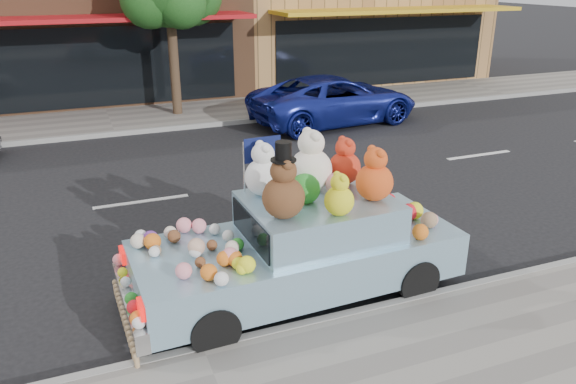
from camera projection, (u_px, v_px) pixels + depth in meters
name	position (u px, v px, depth m)	size (l,w,h in m)	color
ground	(142.00, 202.00, 10.80)	(120.00, 120.00, 0.00)	black
far_sidewalk	(110.00, 121.00, 16.40)	(60.00, 3.00, 0.12)	gray
near_kerb	(203.00, 351.00, 6.45)	(60.00, 0.12, 0.13)	gray
far_kerb	(115.00, 134.00, 15.10)	(60.00, 0.12, 0.13)	gray
car_blue	(335.00, 100.00, 16.18)	(2.29, 4.97, 1.38)	#1B2899
art_car	(300.00, 240.00, 7.46)	(4.54, 1.91, 2.30)	black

